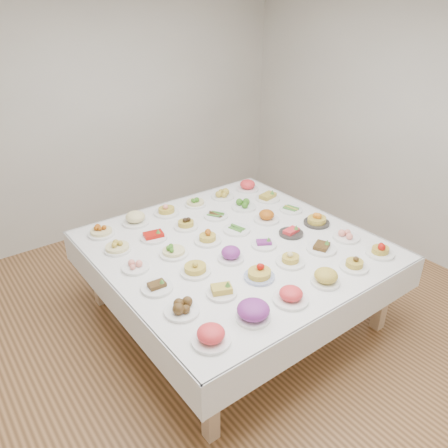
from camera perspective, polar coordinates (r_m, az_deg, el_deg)
room_envelope at (r=3.06m, az=0.94°, el=12.73°), size 5.02×5.02×2.81m
display_table at (r=3.74m, az=1.39°, el=-3.51°), size 2.19×2.19×0.75m
dish_0 at (r=2.71m, az=-1.72°, el=-14.10°), size 0.24×0.24×0.14m
dish_1 at (r=2.87m, az=3.85°, el=-11.07°), size 0.23×0.23×0.15m
dish_2 at (r=3.06m, az=8.75°, el=-8.89°), size 0.26×0.26×0.14m
dish_3 at (r=3.28m, az=13.16°, el=-6.74°), size 0.21×0.21×0.12m
dish_4 at (r=3.51m, az=16.68°, el=-4.91°), size 0.22×0.22×0.11m
dish_5 at (r=3.75m, az=19.79°, el=-2.96°), size 0.23×0.23×0.14m
dish_6 at (r=2.94m, az=-5.57°, el=-10.71°), size 0.23×0.23×0.11m
dish_7 at (r=3.10m, az=-0.32°, el=-8.57°), size 0.22×0.22×0.10m
dish_8 at (r=3.25m, az=4.66°, el=-6.04°), size 0.23×0.23×0.15m
dish_9 at (r=3.46m, az=8.69°, el=-4.41°), size 0.23×0.23×0.12m
dish_10 at (r=3.69m, az=12.63°, el=-2.77°), size 0.24×0.24×0.10m
dish_11 at (r=3.92m, az=15.71°, el=-1.41°), size 0.22×0.22×0.09m
dish_12 at (r=3.19m, az=-8.76°, el=-7.94°), size 0.23×0.23×0.09m
dish_13 at (r=3.31m, az=-3.78°, el=-5.54°), size 0.23×0.23×0.13m
dish_14 at (r=3.47m, az=0.90°, el=-4.00°), size 0.21×0.21×0.11m
dish_15 at (r=3.68m, az=5.24°, el=-2.44°), size 0.21×0.21×0.09m
dish_16 at (r=3.88m, az=8.77°, el=-0.90°), size 0.21×0.21×0.09m
dish_17 at (r=4.09m, az=12.06°, el=0.82°), size 0.23×0.23×0.14m
dish_18 at (r=3.43m, az=-11.50°, el=-5.31°), size 0.21×0.21×0.08m
dish_19 at (r=3.55m, az=-6.61°, el=-3.15°), size 0.25×0.25×0.13m
dish_20 at (r=3.72m, az=-2.15°, el=-1.60°), size 0.23×0.23×0.12m
dish_21 at (r=3.90m, az=1.66°, el=-0.66°), size 0.24×0.24×0.05m
dish_22 at (r=4.08m, az=5.58°, el=1.12°), size 0.23×0.23×0.12m
dish_23 at (r=4.32m, az=8.74°, el=1.94°), size 0.22×0.22×0.05m
dish_24 at (r=3.69m, az=-13.81°, el=-2.58°), size 0.24×0.24×0.13m
dish_25 at (r=3.82m, az=-9.20°, el=-1.38°), size 0.23×0.23×0.10m
dish_26 at (r=3.96m, az=-5.00°, el=0.13°), size 0.22×0.22×0.11m
dish_27 at (r=4.15m, az=-1.07°, el=1.15°), size 0.22×0.22×0.05m
dish_28 at (r=4.32m, az=2.60°, el=2.64°), size 0.24×0.24×0.11m
dish_29 at (r=4.52m, az=5.74°, el=3.73°), size 0.25×0.25×0.11m
dish_30 at (r=3.97m, az=-15.80°, el=-0.52°), size 0.25×0.25×0.14m
dish_31 at (r=4.09m, az=-11.52°, el=1.01°), size 0.26×0.26×0.15m
dish_32 at (r=4.22m, az=-7.55°, el=2.13°), size 0.24×0.24×0.14m
dish_33 at (r=4.38m, az=-3.77°, el=3.13°), size 0.21×0.21×0.12m
dish_34 at (r=4.55m, az=-0.18°, el=4.07°), size 0.24×0.24×0.11m
dish_35 at (r=4.73m, az=3.10°, el=5.18°), size 0.23×0.23×0.14m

